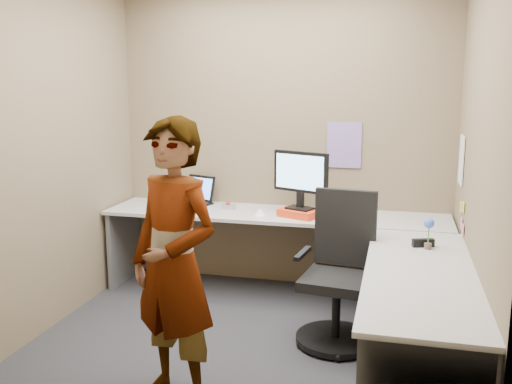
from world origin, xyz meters
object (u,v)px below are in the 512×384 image
(desk, at_px, (314,251))
(office_chair, at_px, (339,283))
(monitor, at_px, (301,175))
(person, at_px, (174,265))

(desk, relative_size, office_chair, 2.80)
(monitor, distance_m, person, 1.83)
(person, bearing_deg, desk, 87.24)
(desk, height_order, person, person)
(desk, relative_size, monitor, 6.14)
(office_chair, bearing_deg, person, -121.77)
(desk, height_order, office_chair, office_chair)
(monitor, height_order, office_chair, monitor)
(desk, bearing_deg, office_chair, -46.95)
(monitor, relative_size, person, 0.29)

